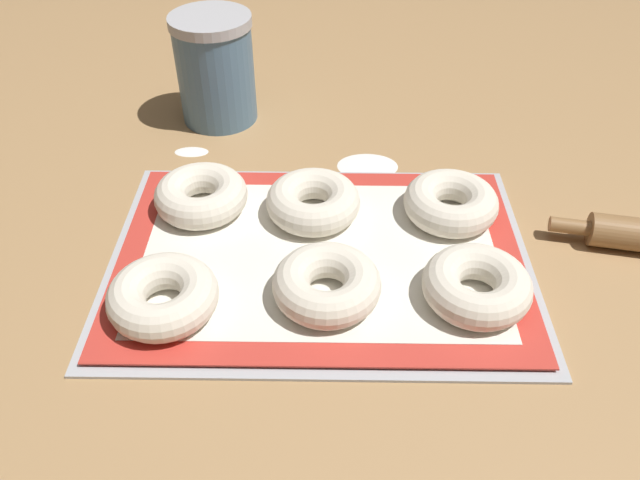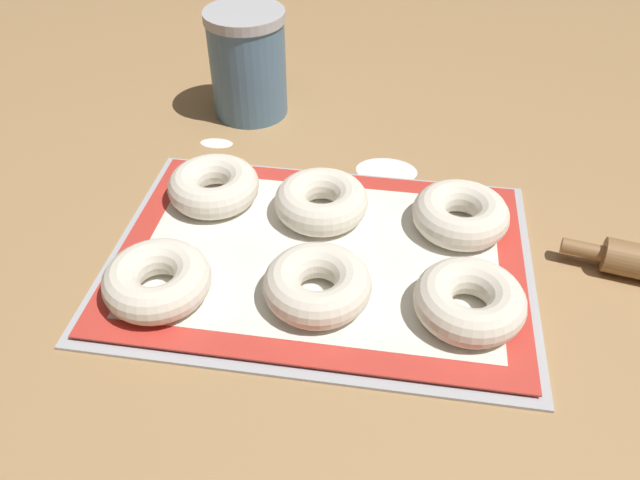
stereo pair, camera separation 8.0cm
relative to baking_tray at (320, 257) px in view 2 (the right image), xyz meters
name	(u,v)px [view 2 (the right image)]	position (x,y,z in m)	size (l,w,h in m)	color
ground_plane	(314,251)	(-0.01, 0.01, 0.00)	(2.80, 2.80, 0.00)	#A87F51
baking_tray	(320,257)	(0.00, 0.00, 0.00)	(0.53, 0.38, 0.01)	#B2B5BA
baking_mat	(320,254)	(0.00, 0.00, 0.01)	(0.51, 0.35, 0.00)	red
bagel_front_left	(157,280)	(-0.18, -0.10, 0.03)	(0.13, 0.13, 0.04)	silver
bagel_front_center	(317,284)	(0.01, -0.08, 0.03)	(0.13, 0.13, 0.04)	silver
bagel_front_right	(470,301)	(0.18, -0.08, 0.03)	(0.13, 0.13, 0.04)	silver
bagel_back_left	(214,186)	(-0.16, 0.09, 0.03)	(0.13, 0.13, 0.04)	silver
bagel_back_center	(321,201)	(-0.01, 0.08, 0.03)	(0.13, 0.13, 0.04)	silver
bagel_back_right	(461,214)	(0.17, 0.08, 0.03)	(0.13, 0.13, 0.04)	silver
flour_canister	(248,63)	(-0.17, 0.35, 0.08)	(0.13, 0.13, 0.18)	slate
flour_patch_near	(216,142)	(-0.21, 0.25, 0.00)	(0.05, 0.03, 0.00)	white
flour_patch_far	(387,170)	(0.07, 0.21, 0.00)	(0.09, 0.07, 0.00)	white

